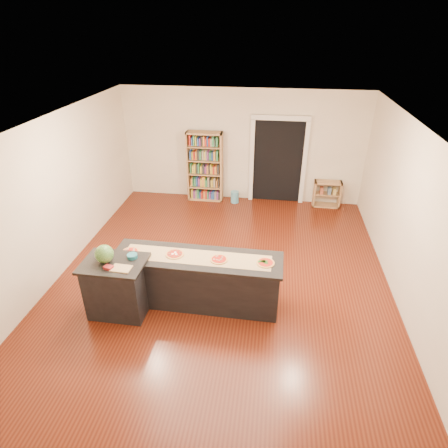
# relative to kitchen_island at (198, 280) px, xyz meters

# --- Properties ---
(room) EXTENTS (6.00, 7.00, 2.80)m
(room) POSITION_rel_kitchen_island_xyz_m (0.30, 0.74, 0.95)
(room) COLOR #EDE1C8
(room) RESTS_ON ground
(doorway) EXTENTS (1.40, 0.09, 2.21)m
(doorway) POSITION_rel_kitchen_island_xyz_m (1.20, 4.20, 0.75)
(doorway) COLOR black
(doorway) RESTS_ON room
(kitchen_island) EXTENTS (2.71, 0.74, 0.90)m
(kitchen_island) POSITION_rel_kitchen_island_xyz_m (0.00, 0.00, 0.00)
(kitchen_island) COLOR black
(kitchen_island) RESTS_ON ground
(side_counter) EXTENTS (0.96, 0.70, 0.95)m
(side_counter) POSITION_rel_kitchen_island_xyz_m (-1.21, -0.40, 0.03)
(side_counter) COLOR black
(side_counter) RESTS_ON ground
(bookshelf) EXTENTS (0.89, 0.32, 1.79)m
(bookshelf) POSITION_rel_kitchen_island_xyz_m (-0.62, 4.03, 0.44)
(bookshelf) COLOR tan
(bookshelf) RESTS_ON ground
(low_shelf) EXTENTS (0.66, 0.28, 0.66)m
(low_shelf) POSITION_rel_kitchen_island_xyz_m (2.48, 4.05, -0.12)
(low_shelf) COLOR tan
(low_shelf) RESTS_ON ground
(waste_bin) EXTENTS (0.21, 0.21, 0.30)m
(waste_bin) POSITION_rel_kitchen_island_xyz_m (0.17, 3.93, -0.30)
(waste_bin) COLOR #56A3BF
(waste_bin) RESTS_ON ground
(kraft_paper) EXTENTS (2.36, 0.46, 0.00)m
(kraft_paper) POSITION_rel_kitchen_island_xyz_m (-0.00, -0.01, 0.45)
(kraft_paper) COLOR #A27D54
(kraft_paper) RESTS_ON kitchen_island
(watermelon) EXTENTS (0.28, 0.28, 0.28)m
(watermelon) POSITION_rel_kitchen_island_xyz_m (-1.33, -0.40, 0.64)
(watermelon) COLOR #144214
(watermelon) RESTS_ON side_counter
(cutting_board) EXTENTS (0.30, 0.21, 0.02)m
(cutting_board) POSITION_rel_kitchen_island_xyz_m (-1.02, -0.55, 0.51)
(cutting_board) COLOR tan
(cutting_board) RESTS_ON side_counter
(package_red) EXTENTS (0.15, 0.12, 0.05)m
(package_red) POSITION_rel_kitchen_island_xyz_m (-1.21, -0.57, 0.53)
(package_red) COLOR maroon
(package_red) RESTS_ON side_counter
(package_teal) EXTENTS (0.16, 0.16, 0.06)m
(package_teal) POSITION_rel_kitchen_island_xyz_m (-0.96, -0.24, 0.53)
(package_teal) COLOR #195966
(package_teal) RESTS_ON side_counter
(pizza_a) EXTENTS (0.30, 0.30, 0.02)m
(pizza_a) POSITION_rel_kitchen_island_xyz_m (-1.08, -0.02, 0.46)
(pizza_a) COLOR #C1834A
(pizza_a) RESTS_ON kitchen_island
(pizza_b) EXTENTS (0.30, 0.30, 0.02)m
(pizza_b) POSITION_rel_kitchen_island_xyz_m (-0.36, 0.02, 0.46)
(pizza_b) COLOR #C1834A
(pizza_b) RESTS_ON kitchen_island
(pizza_c) EXTENTS (0.27, 0.27, 0.02)m
(pizza_c) POSITION_rel_kitchen_island_xyz_m (0.36, -0.04, 0.46)
(pizza_c) COLOR #C1834A
(pizza_c) RESTS_ON kitchen_island
(pizza_d) EXTENTS (0.30, 0.30, 0.02)m
(pizza_d) POSITION_rel_kitchen_island_xyz_m (1.08, -0.03, 0.46)
(pizza_d) COLOR #C1834A
(pizza_d) RESTS_ON kitchen_island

